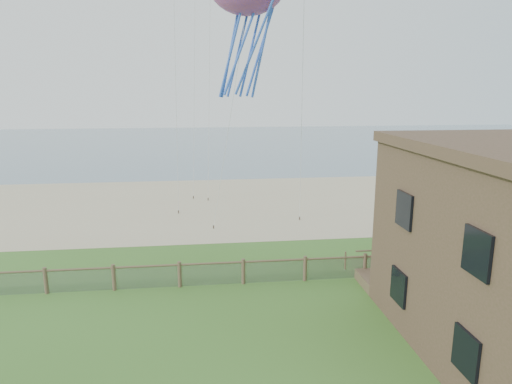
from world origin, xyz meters
TOP-DOWN VIEW (x-y plane):
  - ground at (0.00, 0.00)m, footprint 160.00×160.00m
  - sand_beach at (0.00, 22.00)m, footprint 72.00×20.00m
  - ocean at (0.00, 66.00)m, footprint 160.00×68.00m
  - chainlink_fence at (0.00, 6.00)m, footprint 36.20×0.20m
  - motel_deck at (13.00, 5.00)m, footprint 15.00×2.00m
  - picnic_table at (7.60, 1.22)m, footprint 2.15×1.84m
  - octopus_kite at (0.84, 12.04)m, footprint 4.62×3.95m

SIDE VIEW (x-z plane):
  - ground at x=0.00m, z-range 0.00..0.00m
  - ocean at x=0.00m, z-range -0.01..0.01m
  - sand_beach at x=0.00m, z-range -0.01..0.01m
  - motel_deck at x=13.00m, z-range 0.00..0.50m
  - picnic_table at x=7.60m, z-range 0.00..0.78m
  - chainlink_fence at x=0.00m, z-range -0.07..1.18m
  - octopus_kite at x=0.84m, z-range 8.59..16.61m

